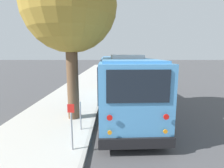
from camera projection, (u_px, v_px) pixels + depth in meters
The scene contains 10 objects.
ground_plane at pixel (126, 111), 10.22m from camera, with size 160.00×160.00×0.00m, color #474749.
sidewalk_slab at pixel (62, 110), 10.22m from camera, with size 80.00×4.01×0.15m, color #B2AFA8.
curb_strip at pixel (97, 110), 10.21m from camera, with size 80.00×0.14×0.15m, color #9D9A94.
shuttle_bus at pixel (122, 81), 10.18m from camera, with size 9.97×3.12×3.26m.
parked_sedan_blue at pixel (114, 76), 21.27m from camera, with size 4.35×1.84×1.33m.
parked_sedan_black at pixel (114, 71), 27.49m from camera, with size 4.16×1.79×1.27m.
street_tree at pixel (70, 0), 7.91m from camera, with size 4.26×4.26×8.10m.
sign_post_near at pixel (72, 127), 5.72m from camera, with size 0.06×0.22×1.58m.
sign_post_far at pixel (80, 116), 7.31m from camera, with size 0.06×0.06×1.22m.
fire_hydrant at pixel (99, 82), 17.08m from camera, with size 0.22×0.22×0.81m.
Camera 1 is at (-9.79, 0.80, 3.33)m, focal length 28.00 mm.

